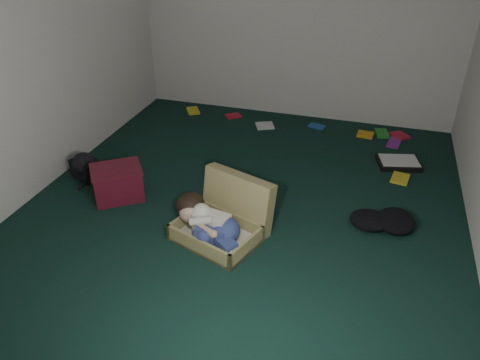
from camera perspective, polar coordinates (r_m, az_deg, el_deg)
The scene contains 11 objects.
floor at distance 4.45m, azimuth 0.57°, elevation -2.91°, with size 4.50×4.50×0.00m, color black.
wall_back at distance 6.00m, azimuth 7.13°, elevation 19.44°, with size 4.50×4.50×0.00m, color silver.
wall_front at distance 2.04m, azimuth -17.67°, elevation -6.25°, with size 4.50×4.50×0.00m, color silver.
wall_left at distance 4.81m, azimuth -23.62°, elevation 14.31°, with size 4.50×4.50×0.00m, color silver.
suitcase at distance 4.00m, azimuth -1.79°, elevation -4.73°, with size 0.85×0.84×0.49m.
person at distance 3.89m, azimuth -3.88°, elevation -5.15°, with size 0.67×0.52×0.31m.
maroon_bin at distance 4.61m, azimuth -14.69°, elevation -0.31°, with size 0.59×0.57×0.32m.
backpack at distance 5.06m, azimuth -18.25°, elevation 1.35°, with size 0.36×0.29×0.22m, color black, non-canonical shape.
clothing_pile at distance 4.35m, azimuth 17.35°, elevation -4.32°, with size 0.44×0.36×0.14m, color black, non-canonical shape.
paper_tray at distance 5.36m, azimuth 18.79°, elevation 2.03°, with size 0.51×0.43×0.06m.
book_scatter at distance 5.84m, azimuth 10.99°, elevation 5.37°, with size 3.00×1.31×0.02m.
Camera 1 is at (1.04, -3.54, 2.48)m, focal length 35.00 mm.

